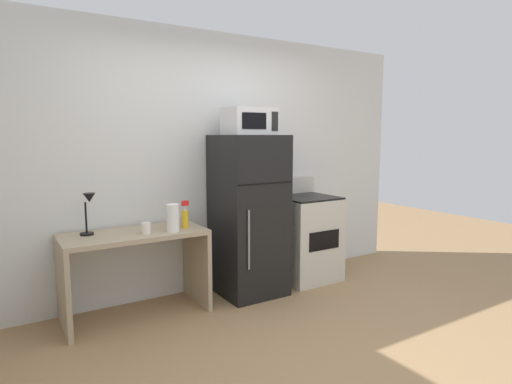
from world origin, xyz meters
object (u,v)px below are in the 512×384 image
(desk, at_px, (135,257))
(microwave, at_px, (249,121))
(paper_towel_roll, at_px, (173,218))
(coffee_mug, at_px, (146,228))
(spray_bottle, at_px, (185,217))
(oven_range, at_px, (306,237))
(refrigerator, at_px, (248,215))
(desk_lamp, at_px, (88,207))

(desk, relative_size, microwave, 2.62)
(paper_towel_roll, height_order, coffee_mug, paper_towel_roll)
(spray_bottle, xyz_separation_m, coffee_mug, (-0.37, -0.04, -0.05))
(desk, bearing_deg, coffee_mug, -59.02)
(spray_bottle, distance_m, oven_range, 1.49)
(paper_towel_roll, height_order, refrigerator, refrigerator)
(paper_towel_roll, bearing_deg, refrigerator, 8.53)
(paper_towel_roll, bearing_deg, coffee_mug, 170.10)
(spray_bottle, height_order, coffee_mug, spray_bottle)
(desk_lamp, height_order, coffee_mug, desk_lamp)
(desk_lamp, relative_size, refrigerator, 0.22)
(desk, xyz_separation_m, refrigerator, (1.13, -0.03, 0.26))
(spray_bottle, bearing_deg, paper_towel_roll, -151.96)
(spray_bottle, relative_size, coffee_mug, 2.62)
(spray_bottle, bearing_deg, microwave, 2.29)
(desk_lamp, distance_m, refrigerator, 1.50)
(desk_lamp, relative_size, paper_towel_roll, 1.47)
(desk_lamp, relative_size, coffee_mug, 3.72)
(paper_towel_roll, relative_size, refrigerator, 0.15)
(microwave, xyz_separation_m, oven_range, (0.75, 0.04, -1.24))
(paper_towel_roll, bearing_deg, desk, 152.14)
(spray_bottle, relative_size, refrigerator, 0.16)
(desk, bearing_deg, desk_lamp, 165.99)
(coffee_mug, bearing_deg, microwave, 3.49)
(spray_bottle, relative_size, paper_towel_roll, 1.04)
(desk_lamp, bearing_deg, coffee_mug, -26.14)
(coffee_mug, distance_m, refrigerator, 1.07)
(spray_bottle, height_order, paper_towel_roll, spray_bottle)
(coffee_mug, relative_size, refrigerator, 0.06)
(coffee_mug, bearing_deg, paper_towel_roll, -9.90)
(microwave, bearing_deg, oven_range, 3.23)
(spray_bottle, height_order, microwave, microwave)
(desk_lamp, distance_m, coffee_mug, 0.50)
(refrigerator, relative_size, microwave, 3.44)
(desk, distance_m, desk_lamp, 0.58)
(desk, xyz_separation_m, paper_towel_roll, (0.30, -0.16, 0.34))
(refrigerator, bearing_deg, coffee_mug, -175.38)
(oven_range, bearing_deg, desk, 179.68)
(spray_bottle, distance_m, paper_towel_roll, 0.16)
(coffee_mug, distance_m, microwave, 1.40)
(coffee_mug, bearing_deg, oven_range, 3.38)
(coffee_mug, xyz_separation_m, microwave, (1.06, 0.06, 0.91))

